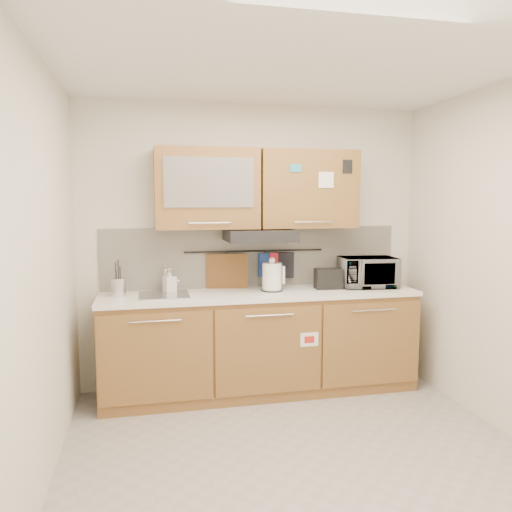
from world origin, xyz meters
name	(u,v)px	position (x,y,z in m)	size (l,w,h in m)	color
floor	(300,456)	(0.00, 0.00, 0.00)	(3.20, 3.20, 0.00)	#9E9993
ceiling	(305,59)	(0.00, 0.00, 2.60)	(3.20, 3.20, 0.00)	white
wall_back	(254,246)	(0.00, 1.50, 1.30)	(3.20, 3.20, 0.00)	silver
wall_left	(39,275)	(-1.60, 0.00, 1.30)	(3.00, 3.00, 0.00)	silver
base_cabinet	(261,348)	(0.00, 1.19, 0.41)	(2.80, 0.64, 0.88)	brown
countertop	(261,294)	(0.00, 1.19, 0.90)	(2.82, 0.62, 0.04)	white
backsplash	(254,257)	(0.00, 1.49, 1.20)	(2.80, 0.02, 0.56)	silver
upper_cabinets	(257,189)	(0.00, 1.32, 1.83)	(1.82, 0.37, 0.70)	brown
range_hood	(260,235)	(0.00, 1.25, 1.42)	(0.60, 0.46, 0.10)	black
sink	(164,295)	(-0.85, 1.21, 0.92)	(0.42, 0.40, 0.26)	silver
utensil_rail	(255,251)	(0.00, 1.45, 1.26)	(0.02, 0.02, 1.30)	black
utensil_crock	(119,287)	(-1.23, 1.25, 1.00)	(0.15, 0.15, 0.31)	silver
kettle	(272,277)	(0.11, 1.22, 1.04)	(0.22, 0.20, 0.30)	white
toaster	(328,278)	(0.64, 1.21, 1.02)	(0.26, 0.17, 0.19)	black
microwave	(368,272)	(1.03, 1.22, 1.06)	(0.51, 0.34, 0.28)	#999999
soap_bottle	(170,280)	(-0.79, 1.35, 1.03)	(0.10, 0.10, 0.22)	#999999
cutting_board	(227,279)	(-0.27, 1.44, 1.01)	(0.38, 0.03, 0.47)	brown
oven_mitt	(265,265)	(0.10, 1.44, 1.13)	(0.13, 0.03, 0.22)	navy
dark_pouch	(286,265)	(0.30, 1.44, 1.12)	(0.15, 0.04, 0.24)	black
pot_holder	(277,262)	(0.21, 1.44, 1.15)	(0.14, 0.02, 0.18)	red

